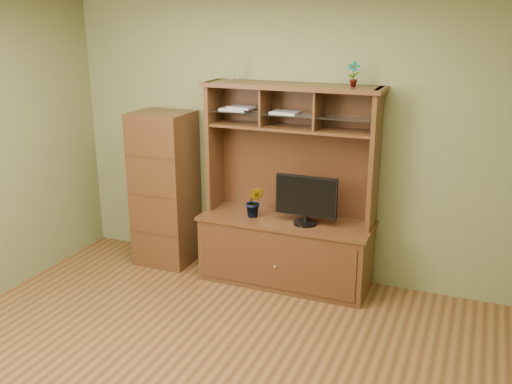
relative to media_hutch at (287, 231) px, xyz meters
The scene contains 8 objects.
room 1.92m from the media_hutch, 93.79° to the right, with size 4.54×4.04×2.74m.
media_hutch is the anchor object (origin of this frame).
monitor 0.43m from the media_hutch, 21.69° to the right, with size 0.57×0.22×0.46m.
orchid_plant 0.42m from the media_hutch, 164.34° to the right, with size 0.17×0.14×0.31m, color #26501B.
top_plant 1.59m from the media_hutch, ahead, with size 0.11×0.08×0.22m, color #386D26.
reed_diffuser 1.59m from the media_hutch, behind, with size 0.05×0.05×0.26m.
magazines 1.19m from the media_hutch, 168.40° to the left, with size 0.76×0.22×0.04m.
side_cabinet 1.35m from the media_hutch, behind, with size 0.56×0.51×1.58m.
Camera 1 is at (1.76, -3.08, 2.49)m, focal length 40.00 mm.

